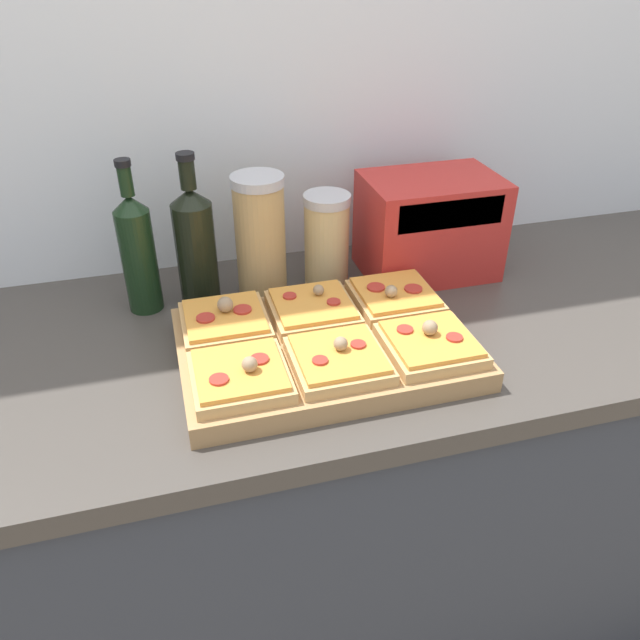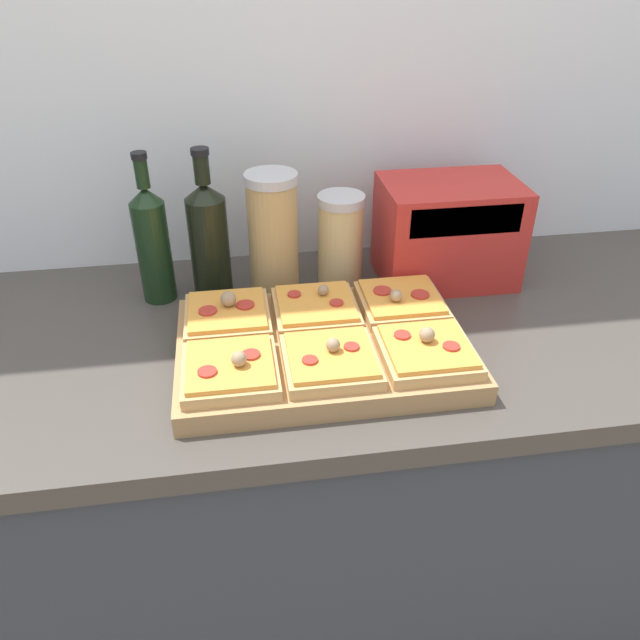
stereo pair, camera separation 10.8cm
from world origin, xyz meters
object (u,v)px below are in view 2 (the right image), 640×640
at_px(wine_bottle, 209,238).
at_px(olive_oil_bottle, 153,242).
at_px(toaster_oven, 447,231).
at_px(grain_jar_short, 340,241).
at_px(grain_jar_tall, 273,234).
at_px(cutting_board, 323,348).

bearing_deg(wine_bottle, olive_oil_bottle, -180.00).
relative_size(olive_oil_bottle, toaster_oven, 1.00).
height_order(grain_jar_short, toaster_oven, toaster_oven).
bearing_deg(grain_jar_short, olive_oil_bottle, 180.00).
height_order(wine_bottle, grain_jar_short, wine_bottle).
height_order(grain_jar_tall, toaster_oven, grain_jar_tall).
distance_m(wine_bottle, grain_jar_short, 0.26).
distance_m(olive_oil_bottle, grain_jar_short, 0.37).
height_order(cutting_board, wine_bottle, wine_bottle).
xyz_separation_m(olive_oil_bottle, wine_bottle, (0.11, 0.00, 0.00)).
bearing_deg(toaster_oven, wine_bottle, 179.90).
bearing_deg(grain_jar_short, wine_bottle, 180.00).
height_order(wine_bottle, toaster_oven, wine_bottle).
distance_m(wine_bottle, grain_jar_tall, 0.13).
xyz_separation_m(cutting_board, wine_bottle, (-0.18, 0.26, 0.10)).
relative_size(cutting_board, grain_jar_tall, 2.01).
xyz_separation_m(grain_jar_short, toaster_oven, (0.22, -0.00, 0.01)).
distance_m(cutting_board, grain_jar_short, 0.28).
bearing_deg(wine_bottle, grain_jar_short, -0.00).
bearing_deg(toaster_oven, grain_jar_tall, 179.86).
distance_m(grain_jar_tall, toaster_oven, 0.36).
bearing_deg(cutting_board, grain_jar_short, 73.34).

